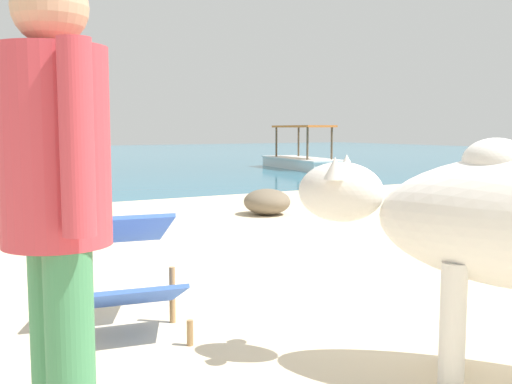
% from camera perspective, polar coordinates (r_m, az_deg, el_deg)
% --- Properties ---
extents(water_surface, '(60.00, 36.00, 0.03)m').
position_cam_1_polar(water_surface, '(24.61, -22.47, 2.77)').
color(water_surface, teal).
rests_on(water_surface, ground).
extents(deck_chair_near, '(0.66, 0.85, 0.68)m').
position_cam_1_polar(deck_chair_near, '(3.54, -11.95, -6.81)').
color(deck_chair_near, '#A37A4C').
rests_on(deck_chair_near, sand_beach).
extents(person_standing, '(0.32, 0.51, 1.62)m').
position_cam_1_polar(person_standing, '(1.87, -18.41, -0.95)').
color(person_standing, '#428956').
rests_on(person_standing, sand_beach).
extents(shore_rock_medium, '(0.71, 0.73, 0.35)m').
position_cam_1_polar(shore_rock_medium, '(8.16, 1.05, -0.93)').
color(shore_rock_medium, '#756651').
rests_on(shore_rock_medium, sand_beach).
extents(boat_teal, '(3.80, 2.68, 1.29)m').
position_cam_1_polar(boat_teal, '(19.13, -22.65, 2.82)').
color(boat_teal, teal).
rests_on(boat_teal, water_surface).
extents(boat_white, '(1.70, 3.80, 1.29)m').
position_cam_1_polar(boat_white, '(18.05, 4.45, 3.11)').
color(boat_white, white).
rests_on(boat_white, water_surface).
extents(boat_red, '(1.44, 3.75, 1.29)m').
position_cam_1_polar(boat_red, '(26.48, -19.61, 3.70)').
color(boat_red, '#C63833').
rests_on(boat_red, water_surface).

